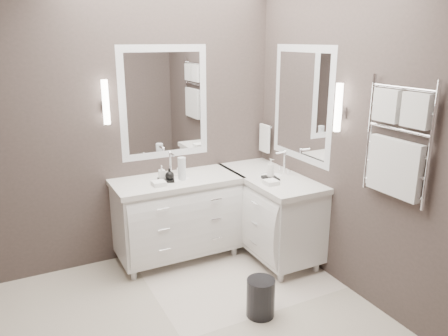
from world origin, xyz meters
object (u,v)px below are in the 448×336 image
vanity_right (270,209)px  waste_bin (261,298)px  towel_ladder (397,147)px  vanity_back (178,213)px

vanity_right → waste_bin: bearing=-126.0°
towel_ladder → vanity_right: bearing=99.8°
vanity_back → towel_ladder: bearing=-55.9°
towel_ladder → vanity_back: bearing=124.1°
vanity_right → waste_bin: (-0.64, -0.89, -0.33)m
waste_bin → towel_ladder: bearing=-25.4°
vanity_back → vanity_right: size_ratio=1.00×
vanity_right → waste_bin: size_ratio=3.90×
towel_ladder → waste_bin: size_ratio=2.83×
vanity_back → towel_ladder: size_ratio=1.38×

